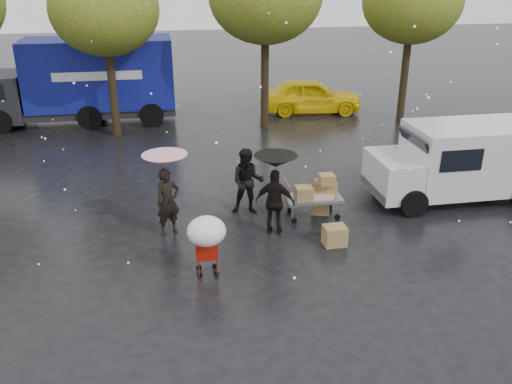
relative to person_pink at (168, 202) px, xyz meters
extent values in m
plane|color=black|center=(1.69, -1.10, -0.87)|extent=(90.00, 90.00, 0.00)
imported|color=black|center=(0.00, 0.00, 0.00)|extent=(0.75, 0.65, 1.75)
imported|color=black|center=(2.16, 0.83, 0.05)|extent=(1.02, 0.87, 1.85)
imported|color=black|center=(2.65, -0.47, -0.01)|extent=(1.09, 0.78, 1.72)
cylinder|color=#4C4C4C|center=(0.00, 0.00, 0.12)|extent=(0.02, 0.02, 1.98)
cone|color=#CE547A|center=(0.00, 0.00, 1.11)|extent=(1.12, 1.12, 0.30)
sphere|color=#4C4C4C|center=(0.00, 0.00, 1.14)|extent=(0.06, 0.06, 0.06)
cylinder|color=#4C4C4C|center=(2.65, -0.47, 0.10)|extent=(0.02, 0.02, 1.95)
cone|color=black|center=(2.65, -0.47, 1.08)|extent=(1.07, 1.07, 0.30)
sphere|color=#4C4C4C|center=(2.65, -0.47, 1.11)|extent=(0.06, 0.06, 0.06)
cube|color=slate|center=(3.87, 0.28, -0.32)|extent=(1.50, 0.80, 0.08)
cylinder|color=slate|center=(3.12, 0.28, -0.07)|extent=(0.04, 0.04, 0.60)
cube|color=olive|center=(4.22, 0.38, -0.08)|extent=(0.55, 0.45, 0.40)
cube|color=olive|center=(3.57, 0.18, -0.11)|extent=(0.45, 0.40, 0.35)
cube|color=olive|center=(4.17, 0.13, 0.26)|extent=(0.40, 0.35, 0.28)
cube|color=#C7AE8A|center=(3.92, 0.28, -0.22)|extent=(0.90, 0.55, 0.12)
cylinder|color=black|center=(3.27, -0.04, -0.79)|extent=(0.16, 0.05, 0.16)
cylinder|color=black|center=(3.27, 0.60, -0.79)|extent=(0.16, 0.05, 0.16)
cylinder|color=black|center=(4.47, -0.04, -0.79)|extent=(0.16, 0.05, 0.16)
cylinder|color=black|center=(4.47, 0.60, -0.79)|extent=(0.16, 0.05, 0.16)
cube|color=#A91509|center=(0.77, -2.12, -0.22)|extent=(0.47, 0.41, 0.45)
cylinder|color=#A91509|center=(0.77, -2.31, 0.15)|extent=(0.42, 0.02, 0.02)
cylinder|color=#4C4C4C|center=(0.77, -2.31, 0.08)|extent=(0.02, 0.02, 0.60)
ellipsoid|color=white|center=(0.77, -2.31, 0.28)|extent=(0.84, 0.84, 0.63)
cylinder|color=black|center=(0.59, -2.28, -0.81)|extent=(0.12, 0.04, 0.12)
cylinder|color=black|center=(0.59, -1.96, -0.81)|extent=(0.12, 0.04, 0.12)
cylinder|color=black|center=(0.95, -2.28, -0.81)|extent=(0.12, 0.04, 0.12)
cylinder|color=black|center=(0.95, -1.96, -0.81)|extent=(0.12, 0.04, 0.12)
cube|color=silver|center=(8.77, 0.80, 0.38)|extent=(3.80, 2.00, 1.90)
cube|color=silver|center=(6.37, 0.80, -0.02)|extent=(1.20, 1.95, 1.10)
cube|color=black|center=(6.92, 0.80, 0.83)|extent=(0.37, 1.70, 0.67)
cube|color=slate|center=(5.82, 0.80, -0.42)|extent=(0.12, 1.90, 0.25)
cylinder|color=black|center=(6.57, -0.15, -0.49)|extent=(0.76, 0.28, 0.76)
cylinder|color=black|center=(6.57, 1.75, -0.49)|extent=(0.76, 0.28, 0.76)
cylinder|color=black|center=(9.87, 1.75, -0.49)|extent=(0.76, 0.28, 0.76)
cube|color=navy|center=(-2.43, 11.05, 1.23)|extent=(6.00, 2.50, 2.80)
cube|color=black|center=(-3.43, 11.05, -0.32)|extent=(8.00, 2.30, 0.35)
cube|color=silver|center=(-2.43, 9.79, 1.33)|extent=(3.50, 0.03, 0.35)
cylinder|color=black|center=(-6.43, 12.20, -0.37)|extent=(1.00, 0.30, 1.00)
cylinder|color=black|center=(-0.43, 9.90, -0.37)|extent=(1.00, 0.30, 1.00)
cylinder|color=black|center=(-0.43, 12.20, -0.37)|extent=(1.00, 0.30, 1.00)
cube|color=olive|center=(3.97, -1.34, -0.63)|extent=(0.56, 0.46, 0.49)
cube|color=olive|center=(4.14, 0.47, -0.68)|extent=(0.58, 0.51, 0.38)
imported|color=yellow|center=(6.70, 10.92, -0.09)|extent=(4.76, 2.37, 1.56)
cylinder|color=black|center=(-1.81, 8.90, 1.37)|extent=(0.32, 0.32, 4.48)
ellipsoid|color=#445719|center=(-1.81, 8.90, 3.93)|extent=(4.00, 4.00, 3.40)
cylinder|color=black|center=(4.19, 8.90, 1.58)|extent=(0.32, 0.32, 4.90)
cylinder|color=black|center=(10.19, 8.90, 1.44)|extent=(0.32, 0.32, 4.62)
ellipsoid|color=#445719|center=(10.19, 8.90, 4.08)|extent=(4.00, 4.00, 3.40)
camera|label=1|loc=(0.01, -12.57, 5.58)|focal=38.00mm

